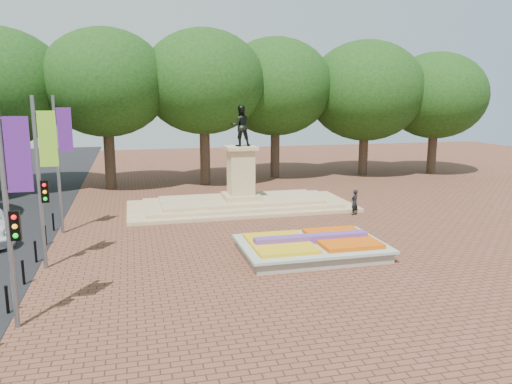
% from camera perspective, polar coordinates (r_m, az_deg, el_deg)
% --- Properties ---
extents(ground, '(90.00, 90.00, 0.00)m').
position_cam_1_polar(ground, '(24.06, 2.39, -5.90)').
color(ground, brown).
rests_on(ground, ground).
extents(flower_bed, '(6.30, 4.30, 0.91)m').
position_cam_1_polar(flower_bed, '(22.45, 6.39, -6.20)').
color(flower_bed, gray).
rests_on(flower_bed, ground).
extents(monument, '(14.00, 6.00, 6.40)m').
position_cam_1_polar(monument, '(31.38, -1.73, -0.24)').
color(monument, tan).
rests_on(monument, ground).
extents(tree_row_back, '(44.80, 8.80, 10.43)m').
position_cam_1_polar(tree_row_back, '(41.05, -1.59, 10.54)').
color(tree_row_back, '#36251D').
rests_on(tree_row_back, ground).
extents(banner_poles, '(0.88, 11.17, 7.00)m').
position_cam_1_polar(banner_poles, '(21.28, -23.41, 1.68)').
color(banner_poles, slate).
rests_on(banner_poles, ground).
extents(bollard_row, '(0.12, 13.12, 0.98)m').
position_cam_1_polar(bollard_row, '(21.95, -24.45, -7.14)').
color(bollard_row, black).
rests_on(bollard_row, ground).
extents(pedestrian, '(0.67, 0.60, 1.53)m').
position_cam_1_polar(pedestrian, '(30.10, 11.19, -1.16)').
color(pedestrian, black).
rests_on(pedestrian, ground).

